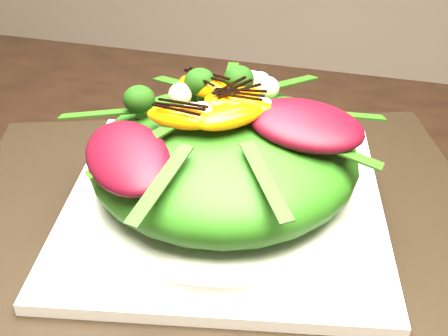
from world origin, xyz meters
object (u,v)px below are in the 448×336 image
(salad_bowl, at_px, (224,191))
(lettuce_mound, at_px, (224,156))
(placemat, at_px, (224,211))
(plate_base, at_px, (224,205))
(orange_segment, at_px, (228,102))

(salad_bowl, height_order, lettuce_mound, lettuce_mound)
(placemat, bearing_deg, plate_base, 0.00)
(placemat, bearing_deg, orange_segment, 88.73)
(plate_base, xyz_separation_m, orange_segment, (0.00, 0.01, 0.10))
(salad_bowl, distance_m, orange_segment, 0.08)
(plate_base, xyz_separation_m, lettuce_mound, (0.00, 0.00, 0.05))
(lettuce_mound, xyz_separation_m, orange_segment, (0.00, 0.01, 0.05))
(placemat, distance_m, salad_bowl, 0.02)
(lettuce_mound, bearing_deg, placemat, 0.00)
(salad_bowl, distance_m, lettuce_mound, 0.04)
(placemat, distance_m, lettuce_mound, 0.06)
(plate_base, relative_size, orange_segment, 4.77)
(plate_base, xyz_separation_m, salad_bowl, (0.00, -0.00, 0.01))
(plate_base, height_order, lettuce_mound, lettuce_mound)
(plate_base, distance_m, salad_bowl, 0.01)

